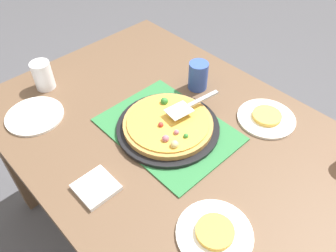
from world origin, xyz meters
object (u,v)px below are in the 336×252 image
object	(u,v)px
pizza	(168,124)
plate_near_left	(214,234)
pizza_server	(189,105)
plate_side	(35,116)
served_slice_left	(215,232)
napkin_stack	(96,187)
cup_corner	(198,76)
pizza_pan	(168,127)
plate_far_right	(266,118)
cup_near	(43,75)
served_slice_right	(267,116)

from	to	relation	value
pizza	plate_near_left	world-z (taller)	pizza
pizza	pizza_server	size ratio (longest dim) A/B	1.41
plate_side	served_slice_left	world-z (taller)	served_slice_left
served_slice_left	napkin_stack	distance (m)	0.39
plate_side	cup_corner	size ratio (longest dim) A/B	1.83
pizza_pan	pizza_server	distance (m)	0.11
pizza_pan	plate_far_right	xyz separation A→B (m)	(0.22, 0.31, -0.01)
pizza	pizza_server	xyz separation A→B (m)	(0.01, 0.10, 0.04)
pizza_pan	served_slice_left	distance (m)	0.44
plate_near_left	plate_far_right	size ratio (longest dim) A/B	1.00
plate_near_left	served_slice_left	bearing A→B (deg)	0.00
plate_near_left	served_slice_left	xyz separation A→B (m)	(0.00, 0.00, 0.01)
cup_near	pizza_pan	bearing A→B (deg)	20.21
pizza	plate_far_right	size ratio (longest dim) A/B	1.50
served_slice_right	cup_corner	size ratio (longest dim) A/B	0.92
plate_side	napkin_stack	xyz separation A→B (m)	(0.44, -0.02, 0.00)
plate_far_right	cup_corner	world-z (taller)	cup_corner
served_slice_right	pizza_server	size ratio (longest dim) A/B	0.47
cup_near	cup_corner	distance (m)	0.64
cup_near	plate_side	bearing A→B (deg)	-42.56
pizza	cup_near	xyz separation A→B (m)	(-0.54, -0.20, 0.03)
pizza_pan	served_slice_left	bearing A→B (deg)	-25.94
pizza_pan	plate_side	bearing A→B (deg)	-141.28
served_slice_left	plate_near_left	bearing A→B (deg)	0.00
plate_side	plate_near_left	bearing A→B (deg)	9.55
pizza_server	napkin_stack	world-z (taller)	pizza_server
plate_near_left	cup_near	world-z (taller)	cup_near
pizza_server	napkin_stack	bearing A→B (deg)	-87.28
plate_far_right	served_slice_left	xyz separation A→B (m)	(0.18, -0.50, 0.01)
pizza	served_slice_left	size ratio (longest dim) A/B	3.00
plate_side	napkin_stack	size ratio (longest dim) A/B	1.83
pizza	plate_side	world-z (taller)	pizza
plate_far_right	plate_side	bearing A→B (deg)	-134.36
pizza_pan	pizza_server	size ratio (longest dim) A/B	1.63
plate_near_left	napkin_stack	world-z (taller)	napkin_stack
pizza_pan	plate_far_right	distance (m)	0.38
cup_corner	cup_near	bearing A→B (deg)	-133.66
cup_corner	pizza_pan	bearing A→B (deg)	-69.56
served_slice_left	napkin_stack	bearing A→B (deg)	-156.91
plate_side	served_slice_right	distance (m)	0.89
plate_near_left	plate_far_right	world-z (taller)	same
plate_near_left	pizza_server	distance (m)	0.48
pizza_pan	napkin_stack	world-z (taller)	pizza_pan
pizza_pan	served_slice_right	world-z (taller)	served_slice_right
pizza_pan	napkin_stack	size ratio (longest dim) A/B	3.17
served_slice_left	cup_corner	distance (m)	0.67
cup_near	cup_corner	bearing A→B (deg)	46.34
plate_side	cup_corner	world-z (taller)	cup_corner
plate_side	cup_near	world-z (taller)	cup_near
pizza_server	napkin_stack	size ratio (longest dim) A/B	1.95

